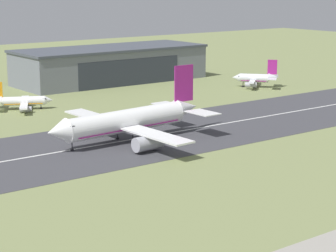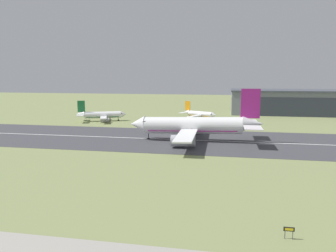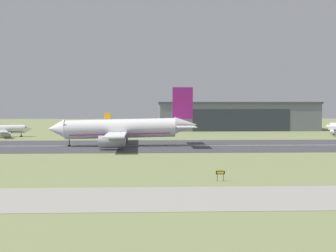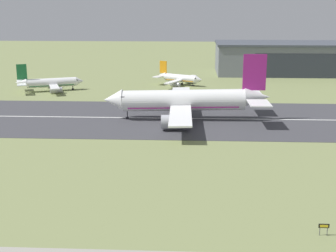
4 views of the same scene
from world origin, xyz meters
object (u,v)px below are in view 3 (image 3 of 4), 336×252
(airplane_landing, at_px, (122,129))
(runway_sign, at_px, (220,173))
(airplane_parked_east, at_px, (123,128))
(airplane_parked_centre, at_px, (0,130))

(airplane_landing, distance_m, runway_sign, 66.62)
(airplane_parked_east, height_order, runway_sign, airplane_parked_east)
(airplane_landing, xyz_separation_m, airplane_parked_east, (-2.61, 53.59, -2.43))
(airplane_landing, distance_m, airplane_parked_east, 53.71)
(runway_sign, bearing_deg, airplane_parked_centre, 123.26)
(airplane_parked_centre, relative_size, airplane_parked_east, 1.14)
(airplane_parked_centre, bearing_deg, airplane_landing, -39.28)
(airplane_parked_centre, bearing_deg, airplane_parked_east, 17.85)
(airplane_landing, height_order, airplane_parked_centre, airplane_landing)
(airplane_landing, xyz_separation_m, runway_sign, (19.58, -63.57, -3.75))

